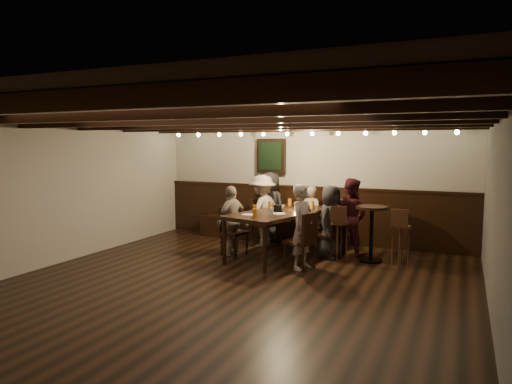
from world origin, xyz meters
The scene contains 27 objects.
room centered at (-0.29, 2.21, 1.07)m, with size 7.00×7.00×7.00m.
dining_table centered at (-0.04, 2.01, 0.75)m, with size 1.46×2.34×0.81m.
chair_left_near centered at (-0.63, 2.62, 0.28)m, with size 0.51×0.51×0.93m.
chair_left_far centered at (-0.84, 1.75, 0.27)m, with size 0.48×0.48×0.87m.
chair_right_near centered at (0.77, 2.28, 0.26)m, with size 0.47×0.47×0.86m.
chair_right_far centered at (0.55, 1.40, 0.28)m, with size 0.51×0.51×0.92m.
person_bench_left centered at (-0.70, 3.10, 0.72)m, with size 0.70×0.46×1.43m, color #232325.
person_bench_centre centered at (0.21, 3.03, 0.60)m, with size 0.43×0.29×1.19m, color gray.
person_bench_right centered at (1.05, 2.67, 0.70)m, with size 0.68×0.53×1.39m, color #4E1A22.
person_left_near centered at (-0.66, 2.63, 0.70)m, with size 0.91×0.52×1.40m, color #B2A597.
person_left_far centered at (-0.87, 1.75, 0.63)m, with size 0.74×0.31×1.26m, color gray.
person_right_near centered at (0.80, 2.27, 0.64)m, with size 0.63×0.41×1.28m, color black.
person_right_far centered at (0.58, 1.40, 0.68)m, with size 0.50×0.33×1.37m, color #A8978E.
pint_a centered at (-0.14, 2.76, 0.88)m, with size 0.07×0.07×0.14m, color #BF7219.
pint_b centered at (0.36, 2.58, 0.88)m, with size 0.07×0.07×0.14m, color #BF7219.
pint_c centered at (-0.31, 2.18, 0.88)m, with size 0.07×0.07×0.14m, color #BF7219.
pint_d centered at (0.30, 2.13, 0.88)m, with size 0.07×0.07×0.14m, color silver.
pint_e centered at (-0.36, 1.63, 0.88)m, with size 0.07×0.07×0.14m, color #BF7219.
pint_f centered at (0.03, 1.43, 0.88)m, with size 0.07×0.07×0.14m, color silver.
pint_g centered at (-0.18, 1.22, 0.88)m, with size 0.07×0.07×0.14m, color #BF7219.
plate_near centered at (-0.35, 1.37, 0.82)m, with size 0.24×0.24×0.01m, color white.
plate_far centered at (0.07, 1.68, 0.82)m, with size 0.24×0.24×0.01m, color white.
condiment_caddy centered at (-0.05, 1.96, 0.87)m, with size 0.15×0.10×0.12m, color black.
candle centered at (0.15, 2.27, 0.84)m, with size 0.05×0.05×0.05m, color beige.
high_top_table centered at (1.50, 2.33, 0.63)m, with size 0.54×0.54×0.95m.
bar_stool_left centered at (1.00, 2.12, 0.36)m, with size 0.30×0.32×0.97m.
bar_stool_right centered at (2.00, 2.17, 0.36)m, with size 0.30×0.32×0.97m.
Camera 1 is at (2.89, -5.42, 1.99)m, focal length 32.00 mm.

